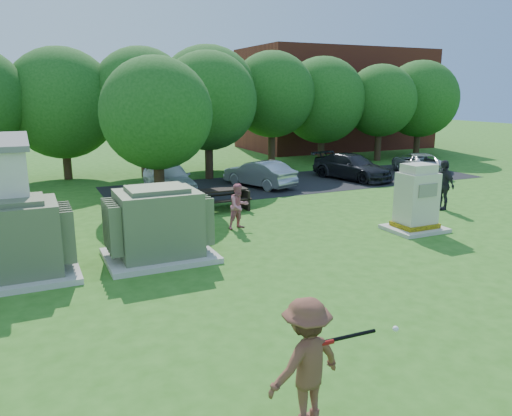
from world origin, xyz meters
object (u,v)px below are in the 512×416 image
generator_cabinet (416,202)px  transformer_right (158,225)px  car_silver_a (259,174)px  transformer_left (13,242)px  person_at_picnic (239,206)px  car_dark (352,167)px  batter (306,362)px  person_walking_right (443,185)px  car_silver_b (418,163)px  car_white (169,178)px  picnic_table (223,197)px

generator_cabinet → transformer_right: bearing=174.7°
car_silver_a → generator_cabinet: bearing=78.8°
transformer_left → person_at_picnic: 7.26m
car_silver_a → car_dark: bearing=159.1°
person_at_picnic → car_dark: size_ratio=0.34×
batter → person_walking_right: 14.97m
transformer_left → car_dark: transformer_left is taller
transformer_left → transformer_right: 3.70m
transformer_right → person_at_picnic: 3.83m
person_at_picnic → car_silver_b: person_at_picnic is taller
transformer_right → car_white: bearing=73.0°
transformer_right → person_at_picnic: (3.29, 1.96, -0.18)m
picnic_table → batter: 13.46m
transformer_right → generator_cabinet: 8.69m
picnic_table → person_at_picnic: (-0.53, -2.94, 0.27)m
picnic_table → person_walking_right: person_walking_right is taller
picnic_table → batter: size_ratio=1.03×
transformer_left → person_at_picnic: size_ratio=1.90×
batter → car_white: bearing=-110.3°
transformer_right → car_silver_b: 19.19m
transformer_right → car_dark: 15.37m
generator_cabinet → car_silver_b: 12.63m
person_at_picnic → car_silver_b: (13.93, 6.50, -0.18)m
person_walking_right → batter: bearing=-46.4°
generator_cabinet → person_walking_right: 3.78m
transformer_right → car_silver_b: (17.22, 8.46, -0.35)m
car_silver_a → car_dark: (5.46, -0.14, 0.02)m
car_silver_a → car_dark: car_dark is taller
car_silver_a → picnic_table: bearing=28.7°
picnic_table → car_silver_a: car_silver_a is taller
picnic_table → car_white: 4.15m
picnic_table → person_walking_right: bearing=-24.7°
person_at_picnic → transformer_left: bearing=-176.8°
car_silver_b → car_dark: bearing=21.0°
transformer_left → transformer_right: size_ratio=1.00×
transformer_right → generator_cabinet: (8.65, -0.80, 0.03)m
transformer_left → person_walking_right: bearing=4.4°
transformer_left → batter: size_ratio=1.58×
car_silver_b → car_silver_a: bearing=21.1°
generator_cabinet → batter: bearing=-139.9°
transformer_right → car_silver_a: (7.28, 8.74, -0.31)m
generator_cabinet → car_white: 11.37m
batter → person_walking_right: (11.78, 9.23, 0.05)m
batter → car_silver_a: size_ratio=0.48×
car_silver_b → batter: bearing=66.6°
batter → person_at_picnic: size_ratio=1.20×
generator_cabinet → car_dark: bearing=66.5°
batter → person_walking_right: person_walking_right is taller
car_white → car_silver_b: (14.51, -0.43, -0.12)m
person_walking_right → generator_cabinet: bearing=-52.4°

